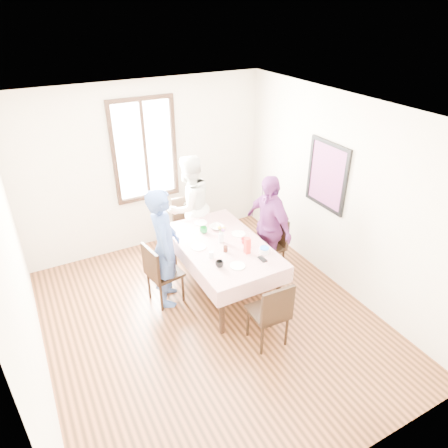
{
  "coord_description": "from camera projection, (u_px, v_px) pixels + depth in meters",
  "views": [
    {
      "loc": [
        -1.76,
        -3.64,
        3.71
      ],
      "look_at": [
        0.44,
        0.47,
        1.1
      ],
      "focal_mm": 32.57,
      "sensor_mm": 36.0,
      "label": 1
    }
  ],
  "objects": [
    {
      "name": "window_pane",
      "position": [
        144.0,
        150.0,
        6.25
      ],
      "size": [
        0.9,
        0.02,
        1.5
      ],
      "primitive_type": "cube",
      "color": "white",
      "rests_on": "back_wall"
    },
    {
      "name": "flower_vase",
      "position": [
        221.0,
        238.0,
        5.56
      ],
      "size": [
        0.07,
        0.07,
        0.14
      ],
      "primitive_type": "cylinder",
      "color": "silver",
      "rests_on": "tablecloth"
    },
    {
      "name": "tablecloth",
      "position": [
        222.0,
        244.0,
        5.55
      ],
      "size": [
        1.08,
        1.8,
        0.01
      ],
      "primitive_type": "cube",
      "color": "#5F0B0F",
      "rests_on": "dining_table"
    },
    {
      "name": "butter_lid",
      "position": [
        264.0,
        248.0,
        5.32
      ],
      "size": [
        0.12,
        0.12,
        0.01
      ],
      "primitive_type": "cylinder",
      "color": "blue",
      "rests_on": "butter_tub"
    },
    {
      "name": "flower_bunch",
      "position": [
        221.0,
        230.0,
        5.5
      ],
      "size": [
        0.09,
        0.09,
        0.1
      ],
      "primitive_type": null,
      "color": "yellow",
      "rests_on": "flower_vase"
    },
    {
      "name": "plate_far",
      "position": [
        201.0,
        223.0,
        6.06
      ],
      "size": [
        0.2,
        0.2,
        0.01
      ],
      "primitive_type": "cylinder",
      "color": "white",
      "rests_on": "tablecloth"
    },
    {
      "name": "right_wall",
      "position": [
        341.0,
        196.0,
        5.5
      ],
      "size": [
        0.0,
        4.5,
        4.5
      ],
      "primitive_type": "plane",
      "rotation": [
        1.57,
        0.0,
        -1.57
      ],
      "color": "beige",
      "rests_on": "ground"
    },
    {
      "name": "chair_left",
      "position": [
        165.0,
        273.0,
        5.49
      ],
      "size": [
        0.48,
        0.48,
        0.91
      ],
      "primitive_type": "cube",
      "rotation": [
        0.0,
        0.0,
        -1.41
      ],
      "color": "black",
      "rests_on": "ground"
    },
    {
      "name": "chair_far",
      "position": [
        189.0,
        227.0,
        6.59
      ],
      "size": [
        0.45,
        0.45,
        0.91
      ],
      "primitive_type": "cube",
      "rotation": [
        0.0,
        0.0,
        3.07
      ],
      "color": "black",
      "rests_on": "ground"
    },
    {
      "name": "mug_black",
      "position": [
        219.0,
        264.0,
        5.06
      ],
      "size": [
        0.12,
        0.12,
        0.08
      ],
      "primitive_type": "imported",
      "rotation": [
        0.0,
        0.0,
        -0.17
      ],
      "color": "black",
      "rests_on": "tablecloth"
    },
    {
      "name": "mug_flag",
      "position": [
        244.0,
        241.0,
        5.54
      ],
      "size": [
        0.12,
        0.12,
        0.08
      ],
      "primitive_type": "imported",
      "rotation": [
        0.0,
        0.0,
        0.53
      ],
      "color": "red",
      "rests_on": "tablecloth"
    },
    {
      "name": "dining_table",
      "position": [
        222.0,
        267.0,
        5.74
      ],
      "size": [
        0.96,
        1.68,
        0.75
      ],
      "primitive_type": "cube",
      "color": "black",
      "rests_on": "ground"
    },
    {
      "name": "person_far",
      "position": [
        188.0,
        206.0,
        6.38
      ],
      "size": [
        0.95,
        0.82,
        1.67
      ],
      "primitive_type": "imported",
      "rotation": [
        0.0,
        0.0,
        3.4
      ],
      "color": "white",
      "rests_on": "ground"
    },
    {
      "name": "back_wall",
      "position": [
        146.0,
        168.0,
        6.41
      ],
      "size": [
        4.0,
        0.0,
        4.0
      ],
      "primitive_type": "plane",
      "rotation": [
        1.57,
        0.0,
        0.0
      ],
      "color": "beige",
      "rests_on": "ground"
    },
    {
      "name": "chair_right",
      "position": [
        268.0,
        246.0,
        6.07
      ],
      "size": [
        0.43,
        0.43,
        0.91
      ],
      "primitive_type": "cube",
      "rotation": [
        0.0,
        0.0,
        1.6
      ],
      "color": "black",
      "rests_on": "ground"
    },
    {
      "name": "plate_right",
      "position": [
        238.0,
        234.0,
        5.78
      ],
      "size": [
        0.2,
        0.2,
        0.01
      ],
      "primitive_type": "cylinder",
      "color": "white",
      "rests_on": "tablecloth"
    },
    {
      "name": "person_left",
      "position": [
        164.0,
        248.0,
        5.31
      ],
      "size": [
        0.58,
        0.71,
        1.68
      ],
      "primitive_type": "imported",
      "rotation": [
        0.0,
        0.0,
        1.23
      ],
      "color": "#354D89",
      "rests_on": "ground"
    },
    {
      "name": "butter_tub",
      "position": [
        264.0,
        250.0,
        5.34
      ],
      "size": [
        0.14,
        0.14,
        0.07
      ],
      "primitive_type": "cylinder",
      "color": "white",
      "rests_on": "tablecloth"
    },
    {
      "name": "jam_jar",
      "position": [
        226.0,
        249.0,
        5.36
      ],
      "size": [
        0.06,
        0.06,
        0.08
      ],
      "primitive_type": "cylinder",
      "color": "black",
      "rests_on": "tablecloth"
    },
    {
      "name": "smartphone",
      "position": [
        262.0,
        259.0,
        5.22
      ],
      "size": [
        0.07,
        0.15,
        0.01
      ],
      "primitive_type": "cube",
      "color": "black",
      "rests_on": "tablecloth"
    },
    {
      "name": "plate_near",
      "position": [
        238.0,
        266.0,
        5.09
      ],
      "size": [
        0.2,
        0.2,
        0.01
      ],
      "primitive_type": "cylinder",
      "color": "white",
      "rests_on": "tablecloth"
    },
    {
      "name": "serving_bowl",
      "position": [
        216.0,
        227.0,
        5.91
      ],
      "size": [
        0.25,
        0.25,
        0.05
      ],
      "primitive_type": "imported",
      "rotation": [
        0.0,
        0.0,
        0.38
      ],
      "color": "white",
      "rests_on": "tablecloth"
    },
    {
      "name": "chair_near",
      "position": [
        268.0,
        311.0,
        4.81
      ],
      "size": [
        0.44,
        0.44,
        0.91
      ],
      "primitive_type": "cube",
      "rotation": [
        0.0,
        0.0,
        -0.04
      ],
      "color": "black",
      "rests_on": "ground"
    },
    {
      "name": "juice_carton",
      "position": [
        247.0,
        246.0,
        5.3
      ],
      "size": [
        0.07,
        0.07,
        0.22
      ],
      "primitive_type": "cube",
      "color": "red",
      "rests_on": "tablecloth"
    },
    {
      "name": "person_right",
      "position": [
        268.0,
        227.0,
        5.89
      ],
      "size": [
        0.47,
        0.97,
        1.6
      ],
      "primitive_type": "imported",
      "rotation": [
        0.0,
        0.0,
        -1.48
      ],
      "color": "#6F2B6E",
      "rests_on": "ground"
    },
    {
      "name": "drinking_glass",
      "position": [
        211.0,
        255.0,
        5.23
      ],
      "size": [
        0.06,
        0.06,
        0.09
      ],
      "primitive_type": "cylinder",
      "color": "silver",
      "rests_on": "tablecloth"
    },
    {
      "name": "mug_green",
      "position": [
        204.0,
        230.0,
        5.79
      ],
      "size": [
        0.12,
        0.12,
        0.09
      ],
      "primitive_type": "imported",
      "rotation": [
        0.0,
        0.0,
        -0.03
      ],
      "color": "#0C7226",
      "rests_on": "tablecloth"
    },
    {
      "name": "plate_left",
      "position": [
        199.0,
        247.0,
        5.47
      ],
      "size": [
        0.2,
        0.2,
        0.01
      ],
      "primitive_type": "cylinder",
      "color": "white",
      "rests_on": "tablecloth"
    },
    {
      "name": "ground",
      "position": [
        211.0,
        320.0,
        5.34
      ],
      "size": [
        4.5,
        4.5,
        0.0
      ],
      "primitive_type": "plane",
      "color": "#301C0E",
      "rests_on": "ground"
    },
    {
      "name": "art_poster",
      "position": [
        327.0,
        175.0,
        5.63
      ],
      "size": [
        0.04,
        0.76,
        0.96
      ],
      "primitive_type": "cube",
      "color": "red",
      "rests_on": "right_wall"
    },
    {
      "name": "window_frame",
      "position": [
        145.0,
        150.0,
        6.25
      ],
      "size": [
        1.02,
        0.06,
        1.62
      ],
      "primitive_type": "cube",
      "color": "black",
      "rests_on": "back_wall"
    }
  ]
}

